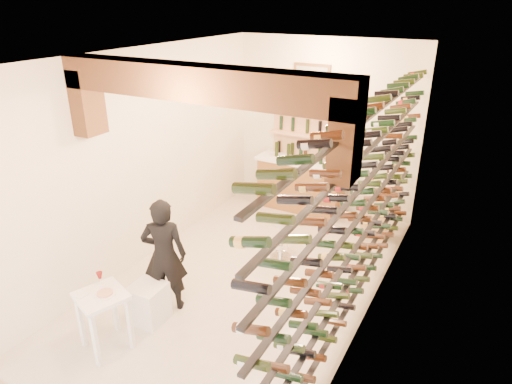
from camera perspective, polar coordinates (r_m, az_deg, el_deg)
ground at (r=6.79m, az=-1.23°, el=-11.01°), size 6.00×6.00×0.00m
room_shell at (r=5.61m, az=-2.75°, el=6.94°), size 3.52×6.02×3.21m
wine_rack at (r=5.52m, az=12.59°, el=-1.73°), size 0.32×5.70×2.56m
back_counter at (r=8.77m, az=5.61°, el=1.12°), size 1.70×0.62×1.29m
back_shelving at (r=8.76m, az=6.39°, el=5.49°), size 1.40×0.31×2.73m
tasting_table at (r=5.61m, az=-18.69°, el=-13.15°), size 0.66×0.66×0.91m
white_stool at (r=6.09m, az=-13.32°, el=-13.38°), size 0.42×0.42×0.51m
person at (r=5.99m, az=-11.42°, el=-7.79°), size 0.68×0.60×1.57m
chrome_barstool at (r=7.13m, az=3.17°, el=-5.55°), size 0.35×0.35×0.68m
crate_lower at (r=8.12m, az=14.47°, el=-4.61°), size 0.47×0.36×0.26m
crate_upper at (r=8.00m, az=14.66°, el=-2.93°), size 0.51×0.39×0.27m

